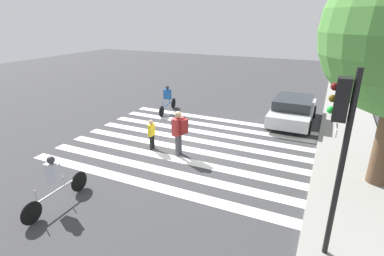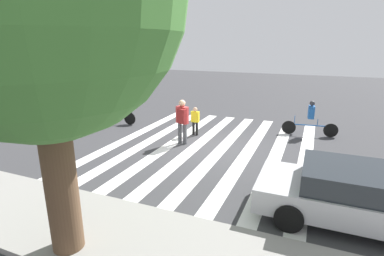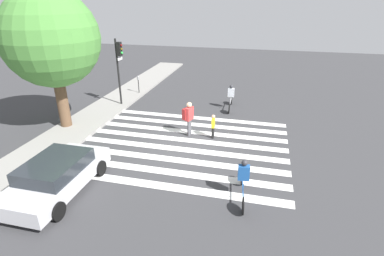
{
  "view_description": "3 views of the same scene",
  "coord_description": "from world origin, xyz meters",
  "views": [
    {
      "loc": [
        10.77,
        5.12,
        5.22
      ],
      "look_at": [
        0.85,
        0.48,
        1.11
      ],
      "focal_mm": 28.0,
      "sensor_mm": 36.0,
      "label": 1
    },
    {
      "loc": [
        -3.7,
        10.65,
        4.03
      ],
      "look_at": [
        0.57,
        0.42,
        0.83
      ],
      "focal_mm": 28.0,
      "sensor_mm": 36.0,
      "label": 2
    },
    {
      "loc": [
        -12.75,
        -3.49,
        6.76
      ],
      "look_at": [
        -0.85,
        -0.59,
        1.33
      ],
      "focal_mm": 28.0,
      "sensor_mm": 36.0,
      "label": 3
    }
  ],
  "objects": [
    {
      "name": "cyclist_near_curb",
      "position": [
        -3.6,
        -3.14,
        0.86
      ],
      "size": [
        2.35,
        0.42,
        1.57
      ],
      "rotation": [
        0.0,
        0.0,
        0.11
      ],
      "color": "black",
      "rests_on": "ground_plane"
    },
    {
      "name": "ground_plane",
      "position": [
        0.0,
        0.0,
        0.0
      ],
      "size": [
        60.0,
        60.0,
        0.0
      ],
      "primitive_type": "plane",
      "color": "#38383A"
    },
    {
      "name": "pedestrian_adult_tall_backpack",
      "position": [
        1.14,
        0.08,
        1.07
      ],
      "size": [
        0.55,
        0.52,
        1.82
      ],
      "rotation": [
        0.0,
        0.0,
        2.82
      ],
      "color": "#4C4C51",
      "rests_on": "ground_plane"
    },
    {
      "name": "traffic_light",
      "position": [
        4.55,
        5.45,
        3.05
      ],
      "size": [
        0.6,
        0.5,
        4.35
      ],
      "color": "black",
      "rests_on": "ground_plane"
    },
    {
      "name": "cyclist_far_lane",
      "position": [
        5.69,
        -1.57,
        0.86
      ],
      "size": [
        2.4,
        0.41,
        1.6
      ],
      "rotation": [
        0.0,
        0.0,
        0.03
      ],
      "color": "black",
      "rests_on": "ground_plane"
    },
    {
      "name": "sidewalk_curb",
      "position": [
        0.0,
        6.25,
        0.07
      ],
      "size": [
        36.0,
        2.5,
        0.14
      ],
      "color": "gray",
      "rests_on": "ground_plane"
    },
    {
      "name": "car_parked_far_curb",
      "position": [
        -4.82,
        3.58,
        0.69
      ],
      "size": [
        4.43,
        2.12,
        1.32
      ],
      "rotation": [
        0.0,
        0.0,
        -0.0
      ],
      "color": "#B7B7BC",
      "rests_on": "ground_plane"
    },
    {
      "name": "pedestrian_adult_blue_shirt",
      "position": [
        1.11,
        -1.23,
        0.72
      ],
      "size": [
        0.37,
        0.19,
        1.28
      ],
      "rotation": [
        0.0,
        0.0,
        0.07
      ],
      "color": "black",
      "rests_on": "ground_plane"
    },
    {
      "name": "crosswalk_stripes",
      "position": [
        -0.0,
        0.0,
        0.0
      ],
      "size": [
        7.68,
        10.0,
        0.01
      ],
      "color": "white",
      "rests_on": "ground_plane"
    }
  ]
}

